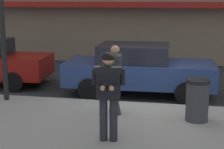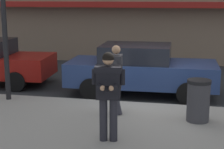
% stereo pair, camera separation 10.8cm
% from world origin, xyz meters
% --- Properties ---
extents(ground_plane, '(80.00, 80.00, 0.00)m').
position_xyz_m(ground_plane, '(0.00, 0.00, 0.00)').
color(ground_plane, '#2B2D30').
extents(sidewalk, '(32.00, 5.30, 0.14)m').
position_xyz_m(sidewalk, '(1.00, -2.85, 0.07)').
color(sidewalk, '#99968E').
rests_on(sidewalk, ground).
extents(curb_paint_line, '(28.00, 0.12, 0.01)m').
position_xyz_m(curb_paint_line, '(1.00, 0.05, 0.00)').
color(curb_paint_line, silver).
rests_on(curb_paint_line, ground).
extents(parked_sedan_mid, '(4.55, 2.02, 1.54)m').
position_xyz_m(parked_sedan_mid, '(-0.31, 1.17, 0.79)').
color(parked_sedan_mid, navy).
rests_on(parked_sedan_mid, ground).
extents(man_texting_on_phone, '(0.65, 0.61, 1.81)m').
position_xyz_m(man_texting_on_phone, '(-0.37, -3.06, 1.25)').
color(man_texting_on_phone, '#23232B').
rests_on(man_texting_on_phone, sidewalk).
extents(pedestrian_with_bag, '(0.35, 0.72, 1.70)m').
position_xyz_m(pedestrian_with_bag, '(-0.57, -1.28, 1.11)').
color(pedestrian_with_bag, '#33333D').
rests_on(pedestrian_with_bag, sidewalk).
extents(trash_bin, '(0.55, 0.55, 0.98)m').
position_xyz_m(trash_bin, '(1.39, -1.45, 0.63)').
color(trash_bin, '#38383D').
rests_on(trash_bin, sidewalk).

